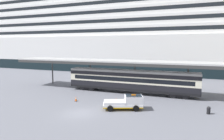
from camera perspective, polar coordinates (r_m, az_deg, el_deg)
name	(u,v)px	position (r m, az deg, el deg)	size (l,w,h in m)	color
ground_plane	(80,113)	(26.06, -9.22, -12.06)	(400.00, 400.00, 0.00)	slate
cruise_ship	(154,35)	(68.42, 11.81, 9.65)	(173.36, 22.95, 34.90)	black
platform_canopy	(132,62)	(35.90, 5.58, 2.26)	(47.57, 5.33, 5.77)	#B2B2B2
train_carriage	(131,80)	(35.92, 5.35, -2.92)	(23.10, 2.81, 4.11)	black
service_truck	(127,102)	(27.11, 4.17, -9.04)	(5.58, 3.80, 2.02)	white
traffic_cone_near	(76,99)	(31.40, -10.23, -8.05)	(0.36, 0.36, 0.78)	black
traffic_cone_mid	(116,100)	(30.58, 1.22, -8.50)	(0.36, 0.36, 0.62)	black
quay_bollard	(209,110)	(28.05, 25.79, -10.19)	(0.48, 0.48, 0.96)	black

